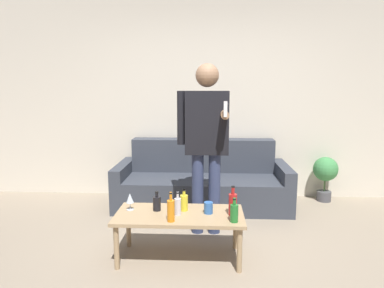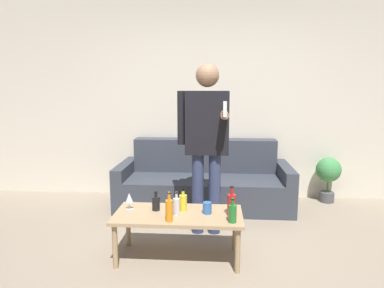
{
  "view_description": "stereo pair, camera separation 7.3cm",
  "coord_description": "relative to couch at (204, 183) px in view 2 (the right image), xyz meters",
  "views": [
    {
      "loc": [
        0.02,
        -2.54,
        1.49
      ],
      "look_at": [
        -0.14,
        0.76,
        0.95
      ],
      "focal_mm": 32.0,
      "sensor_mm": 36.0,
      "label": 1
    },
    {
      "loc": [
        0.09,
        -2.54,
        1.49
      ],
      "look_at": [
        -0.14,
        0.76,
        0.95
      ],
      "focal_mm": 32.0,
      "sensor_mm": 36.0,
      "label": 2
    }
  ],
  "objects": [
    {
      "name": "bottle_red",
      "position": [
        -0.18,
        -1.49,
        0.21
      ],
      "size": [
        0.06,
        0.06,
        0.2
      ],
      "color": "silver",
      "rests_on": "coffee_table"
    },
    {
      "name": "coffee_table",
      "position": [
        -0.17,
        -1.45,
        0.08
      ],
      "size": [
        1.11,
        0.53,
        0.41
      ],
      "color": "tan",
      "rests_on": "ground_plane"
    },
    {
      "name": "couch",
      "position": [
        0.0,
        0.0,
        0.0
      ],
      "size": [
        2.16,
        0.86,
        0.82
      ],
      "color": "#383D47",
      "rests_on": "ground_plane"
    },
    {
      "name": "bottle_yellow",
      "position": [
        -0.38,
        -1.38,
        0.2
      ],
      "size": [
        0.07,
        0.07,
        0.17
      ],
      "color": "black",
      "rests_on": "coffee_table"
    },
    {
      "name": "wall_back",
      "position": [
        0.06,
        0.42,
        1.06
      ],
      "size": [
        8.0,
        0.06,
        2.7
      ],
      "color": "beige",
      "rests_on": "ground_plane"
    },
    {
      "name": "potted_plant",
      "position": [
        1.62,
        0.21,
        0.1
      ],
      "size": [
        0.32,
        0.32,
        0.6
      ],
      "color": "#4C4C51",
      "rests_on": "ground_plane"
    },
    {
      "name": "bottle_dark",
      "position": [
        0.29,
        -1.61,
        0.21
      ],
      "size": [
        0.07,
        0.07,
        0.2
      ],
      "color": "#23752D",
      "rests_on": "coffee_table"
    },
    {
      "name": "cup_on_table",
      "position": [
        0.08,
        -1.43,
        0.18
      ],
      "size": [
        0.08,
        0.08,
        0.1
      ],
      "color": "#3366B2",
      "rests_on": "coffee_table"
    },
    {
      "name": "bottle_clear",
      "position": [
        0.29,
        -1.46,
        0.23
      ],
      "size": [
        0.07,
        0.07,
        0.26
      ],
      "color": "#B21E1E",
      "rests_on": "coffee_table"
    },
    {
      "name": "person_standing_front",
      "position": [
        0.05,
        -0.88,
        0.74
      ],
      "size": [
        0.51,
        0.44,
        1.73
      ],
      "color": "navy",
      "rests_on": "ground_plane"
    },
    {
      "name": "bottle_orange",
      "position": [
        -0.22,
        -1.63,
        0.22
      ],
      "size": [
        0.06,
        0.06,
        0.25
      ],
      "color": "orange",
      "rests_on": "coffee_table"
    },
    {
      "name": "wine_glass_near",
      "position": [
        -0.62,
        -1.38,
        0.23
      ],
      "size": [
        0.07,
        0.07,
        0.15
      ],
      "color": "silver",
      "rests_on": "coffee_table"
    },
    {
      "name": "bottle_green",
      "position": [
        -0.14,
        -1.37,
        0.2
      ],
      "size": [
        0.07,
        0.07,
        0.19
      ],
      "color": "yellow",
      "rests_on": "coffee_table"
    },
    {
      "name": "ground_plane",
      "position": [
        0.06,
        -1.73,
        -0.29
      ],
      "size": [
        16.0,
        16.0,
        0.0
      ],
      "primitive_type": "plane",
      "color": "gray"
    }
  ]
}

